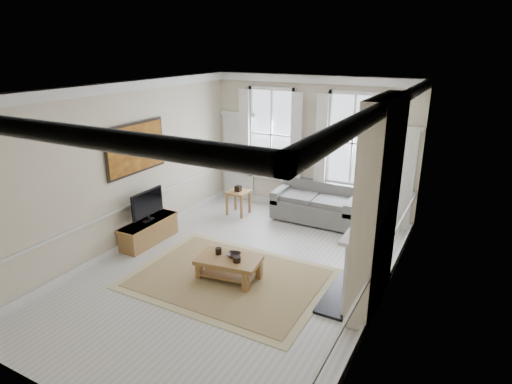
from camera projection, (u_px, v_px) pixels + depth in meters
The scene contains 23 objects.
floor at pixel (237, 272), 8.06m from camera, with size 7.20×7.20×0.00m, color #B7B5AD.
ceiling at pixel (234, 88), 6.94m from camera, with size 7.20×7.20×0.00m, color white.
back_wall at pixel (311, 146), 10.50m from camera, with size 5.20×5.20×0.00m, color beige.
left_wall at pixel (126, 168), 8.66m from camera, with size 7.20×7.20×0.00m, color beige.
right_wall at pixel (386, 213), 6.34m from camera, with size 7.20×7.20×0.00m, color beige.
window_left at pixel (272, 134), 10.86m from camera, with size 1.26×0.20×2.20m, color #B2BCC6, non-canonical shape.
window_right at pixel (353, 143), 9.92m from camera, with size 1.26×0.20×2.20m, color #B2BCC6, non-canonical shape.
door_left at pixel (238, 158), 11.56m from camera, with size 0.90×0.08×2.30m, color silver.
door_right at pixel (393, 180), 9.73m from camera, with size 0.90×0.08×2.30m, color silver.
painting at pixel (136, 148), 8.78m from camera, with size 0.05×1.66×1.06m, color #B17D1E.
chimney_breast at pixel (377, 207), 6.58m from camera, with size 0.35×1.70×3.38m, color beige.
hearth at pixel (343, 294), 7.32m from camera, with size 0.55×1.50×0.05m, color black.
fireplace at pixel (358, 260), 7.00m from camera, with size 0.21×1.45×1.33m.
mirror at pixel (365, 183), 6.56m from camera, with size 0.06×1.26×1.06m, color #BA8B33.
sofa at pixel (317, 206), 10.34m from camera, with size 2.01×0.98×0.90m.
side_table at pixel (238, 195), 10.67m from camera, with size 0.51×0.51×0.61m.
rug at pixel (229, 278), 7.83m from camera, with size 3.50×2.60×0.02m, color olive.
coffee_table at pixel (229, 262), 7.72m from camera, with size 1.22×0.83×0.43m.
ceramic_pot_a at pixel (218, 251), 7.83m from camera, with size 0.12×0.12×0.12m, color black.
ceramic_pot_b at pixel (237, 259), 7.55m from camera, with size 0.14×0.14×0.10m, color black.
bowl at pixel (234, 255), 7.75m from camera, with size 0.24×0.24×0.06m, color black.
tv_stand at pixel (149, 231), 9.21m from camera, with size 0.45×1.40×0.50m, color olive.
tv at pixel (147, 204), 8.99m from camera, with size 0.08×0.90×0.68m.
Camera 1 is at (3.68, -6.10, 4.08)m, focal length 30.00 mm.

